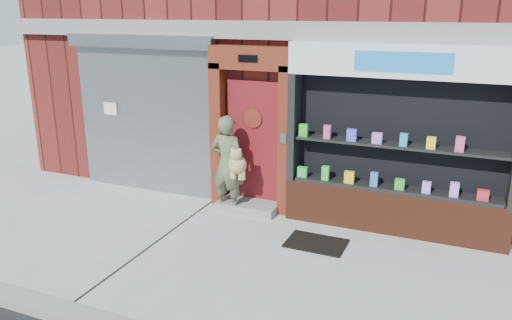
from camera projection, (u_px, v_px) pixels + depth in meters
The scene contains 6 objects.
ground at pixel (248, 259), 7.25m from camera, with size 80.00×80.00×0.00m, color #9E9E99.
shutter_bay at pixel (145, 105), 9.56m from camera, with size 3.10×0.30×3.04m.
red_door_bay at pixel (251, 130), 8.75m from camera, with size 1.52×0.58×2.90m.
pharmacy_bay at pixel (397, 150), 7.80m from camera, with size 3.50×0.41×3.00m.
woman at pixel (228, 164), 8.74m from camera, with size 0.74×0.52×1.75m.
doormat at pixel (316, 243), 7.72m from camera, with size 0.91×0.64×0.02m, color black.
Camera 1 is at (2.63, -5.97, 3.48)m, focal length 35.00 mm.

